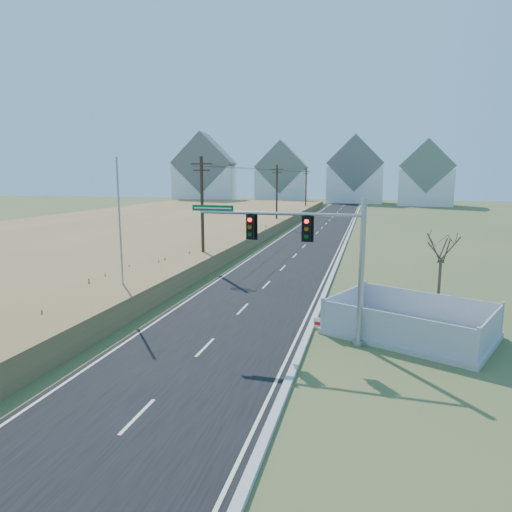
{
  "coord_description": "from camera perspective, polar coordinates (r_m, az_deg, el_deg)",
  "views": [
    {
      "loc": [
        6.8,
        -19.82,
        7.45
      ],
      "look_at": [
        1.16,
        2.51,
        3.4
      ],
      "focal_mm": 32.0,
      "sensor_mm": 36.0,
      "label": 1
    }
  ],
  "objects": [
    {
      "name": "flagpole",
      "position": [
        27.18,
        -16.53,
        0.97
      ],
      "size": [
        0.38,
        0.38,
        8.5
      ],
      "color": "#B7B5AD",
      "rests_on": "ground"
    },
    {
      "name": "road",
      "position": [
        70.55,
        8.59,
        3.83
      ],
      "size": [
        8.0,
        180.0,
        0.06
      ],
      "primitive_type": "cube",
      "color": "black",
      "rests_on": "ground"
    },
    {
      "name": "condo_ne",
      "position": [
        124.53,
        20.54,
        9.07
      ],
      "size": [
        14.12,
        10.51,
        16.52
      ],
      "rotation": [
        0.0,
        0.0,
        -0.1
      ],
      "color": "white",
      "rests_on": "ground"
    },
    {
      "name": "curb",
      "position": [
        70.26,
        11.97,
        3.75
      ],
      "size": [
        0.3,
        180.0,
        0.18
      ],
      "primitive_type": "cube",
      "color": "#B2AFA8",
      "rests_on": "ground"
    },
    {
      "name": "condo_nnw",
      "position": [
        130.21,
        3.25,
        9.74
      ],
      "size": [
        14.93,
        11.17,
        17.03
      ],
      "rotation": [
        0.0,
        0.0,
        0.07
      ],
      "color": "white",
      "rests_on": "ground"
    },
    {
      "name": "condo_nw",
      "position": [
        127.93,
        -6.41,
        10.03
      ],
      "size": [
        17.69,
        13.38,
        19.05
      ],
      "rotation": [
        0.0,
        0.0,
        0.14
      ],
      "color": "white",
      "rests_on": "ground"
    },
    {
      "name": "utility_pole_mid",
      "position": [
        66.23,
        2.61,
        7.57
      ],
      "size": [
        1.8,
        0.26,
        9.0
      ],
      "color": "#422D1E",
      "rests_on": "ground"
    },
    {
      "name": "fence_enclosure",
      "position": [
        22.99,
        18.68,
        -8.68
      ],
      "size": [
        8.51,
        7.36,
        1.64
      ],
      "rotation": [
        0.0,
        0.0,
        -0.42
      ],
      "color": "#B7B5AD",
      "rests_on": "ground"
    },
    {
      "name": "utility_pole_far",
      "position": [
        95.79,
        6.26,
        8.26
      ],
      "size": [
        1.8,
        0.26,
        9.0
      ],
      "color": "#422D1E",
      "rests_on": "ground"
    },
    {
      "name": "reed_marsh",
      "position": [
        67.63,
        -13.02,
        3.95
      ],
      "size": [
        38.0,
        110.0,
        1.3
      ],
      "primitive_type": "cube",
      "color": "#A6804B",
      "rests_on": "ground"
    },
    {
      "name": "condo_n",
      "position": [
        131.91,
        12.28,
        9.82
      ],
      "size": [
        15.27,
        10.2,
        18.54
      ],
      "color": "white",
      "rests_on": "ground"
    },
    {
      "name": "bare_tree",
      "position": [
        24.61,
        22.21,
        1.15
      ],
      "size": [
        1.87,
        1.87,
        4.95
      ],
      "color": "#4C3F33",
      "rests_on": "ground"
    },
    {
      "name": "traffic_signal_mast",
      "position": [
        20.4,
        7.98,
        0.35
      ],
      "size": [
        8.2,
        0.66,
        6.53
      ],
      "rotation": [
        0.0,
        0.0,
        -0.04
      ],
      "color": "#9EA0A5",
      "rests_on": "ground"
    },
    {
      "name": "utility_pole_near",
      "position": [
        37.38,
        -6.74,
        5.66
      ],
      "size": [
        1.8,
        0.26,
        9.0
      ],
      "color": "#422D1E",
      "rests_on": "ground"
    },
    {
      "name": "ground",
      "position": [
        22.25,
        -4.54,
        -9.63
      ],
      "size": [
        260.0,
        260.0,
        0.0
      ],
      "primitive_type": "plane",
      "color": "#48572A",
      "rests_on": "ground"
    },
    {
      "name": "open_sign",
      "position": [
        22.84,
        7.76,
        -8.35
      ],
      "size": [
        0.46,
        0.18,
        0.58
      ],
      "rotation": [
        0.0,
        0.0,
        -0.29
      ],
      "color": "white",
      "rests_on": "ground"
    }
  ]
}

